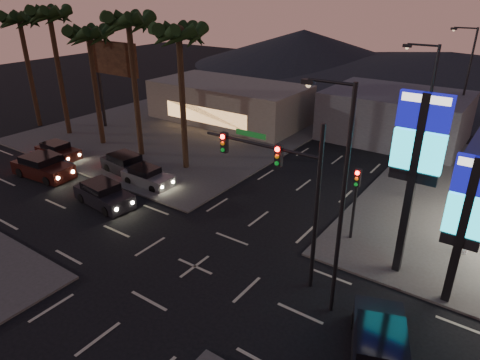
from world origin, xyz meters
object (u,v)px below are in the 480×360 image
Objects in this scene: pylon_sign_short at (467,210)px; car_lane_b_rear at (58,151)px; pylon_sign_tall at (417,151)px; car_lane_b_mid at (127,165)px; car_lane_a_mid at (43,167)px; suv_station at (379,347)px; car_lane_a_rear at (49,164)px; car_lane_a_front at (104,195)px; traffic_signal_mast at (283,177)px; car_lane_b_front at (147,177)px.

car_lane_b_rear is (-30.15, 0.58, -4.04)m from pylon_sign_short.
pylon_sign_tall is at bearing 0.87° from car_lane_b_rear.
car_lane_a_mid is at bearing -139.41° from car_lane_b_mid.
suv_station is (21.62, -6.83, 0.03)m from car_lane_b_mid.
car_lane_a_rear is at bearing -45.59° from car_lane_b_rear.
car_lane_b_mid is at bearing 162.47° from suv_station.
car_lane_b_mid is at bearing 121.60° from car_lane_a_front.
car_lane_a_front is 0.92× the size of suv_station.
car_lane_b_rear is at bearing 134.41° from car_lane_a_rear.
car_lane_b_rear is (-2.05, 2.09, -0.02)m from car_lane_a_rear.
car_lane_a_rear is 6.03m from car_lane_b_mid.
car_lane_a_front is at bearing -2.39° from car_lane_a_mid.
car_lane_a_front is at bearing -179.53° from traffic_signal_mast.
pylon_sign_tall is at bearing 5.60° from car_lane_a_rear.
car_lane_b_front is at bearing 179.58° from pylon_sign_tall.
car_lane_b_rear is at bearing 178.90° from pylon_sign_short.
car_lane_b_rear is (-2.46, 2.89, -0.13)m from car_lane_a_mid.
suv_station reaches higher than car_lane_a_front.
traffic_signal_mast is at bearing -14.97° from car_lane_b_mid.
suv_station is (26.72, -3.62, 0.09)m from car_lane_a_rear.
pylon_sign_tall is 1.79× the size of suv_station.
pylon_sign_tall is 1.29× the size of pylon_sign_short.
suv_station is at bearing -79.64° from pylon_sign_tall.
car_lane_a_mid is 3.80m from car_lane_b_rear.
car_lane_b_rear is (-7.15, -1.12, -0.08)m from car_lane_b_mid.
car_lane_a_rear is at bearing -176.92° from pylon_sign_short.
car_lane_a_front is 1.09× the size of car_lane_a_rear.
pylon_sign_short is (2.50, -1.00, -1.74)m from pylon_sign_tall.
traffic_signal_mast is (-7.24, -2.51, 0.57)m from pylon_sign_short.
pylon_sign_short reaches higher than car_lane_b_rear.
pylon_sign_short is 28.43m from car_lane_a_rear.
car_lane_a_rear is at bearing -174.40° from pylon_sign_tall.
car_lane_a_front is (-17.84, -3.62, -5.71)m from pylon_sign_tall.
car_lane_b_front is (7.86, 2.64, -0.03)m from car_lane_a_rear.
traffic_signal_mast is 1.98× the size of car_lane_b_front.
traffic_signal_mast is 1.70× the size of car_lane_b_mid.
car_lane_a_mid is at bearing -175.22° from pylon_sign_short.
pylon_sign_tall is 19.08m from car_lane_a_front.
car_lane_b_front is at bearing 24.83° from car_lane_a_mid.
car_lane_b_front is (-20.24, 1.13, -4.05)m from pylon_sign_short.
car_lane_a_mid is 1.23× the size of car_lane_b_rear.
car_lane_a_rear is 2.92m from car_lane_b_rear.
pylon_sign_tall reaches higher than car_lane_a_rear.
suv_station is at bearing -17.53° from car_lane_b_mid.
car_lane_b_front is (7.45, 3.44, -0.14)m from car_lane_a_mid.
car_lane_b_mid reaches higher than car_lane_a_rear.
suv_station is (5.86, -2.62, -4.51)m from traffic_signal_mast.
suv_station is at bearing -7.71° from car_lane_a_rear.
traffic_signal_mast is 1.58× the size of car_lane_a_mid.
pylon_sign_short reaches higher than car_lane_a_rear.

